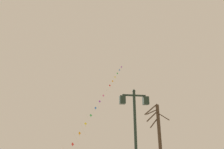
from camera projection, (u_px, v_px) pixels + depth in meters
name	position (u px, v px, depth m)	size (l,w,h in m)	color
twin_lantern_lamp_post	(135.00, 117.00, 10.13)	(1.48, 0.28, 4.50)	#1E2D23
kite_train	(103.00, 96.00, 34.89)	(10.93, 19.88, 19.72)	brown
bare_tree	(159.00, 136.00, 14.00)	(1.65, 1.21, 4.70)	#423323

